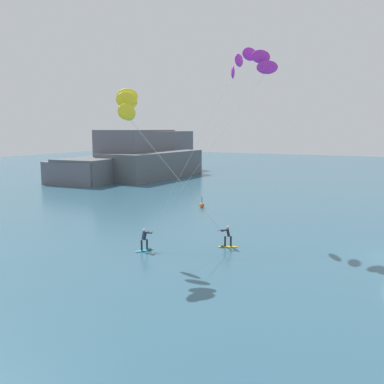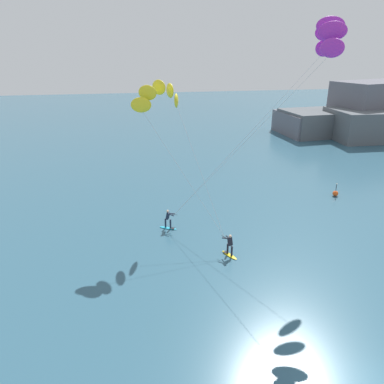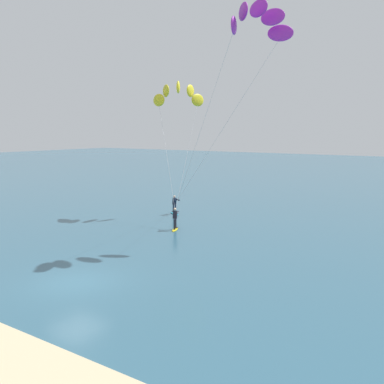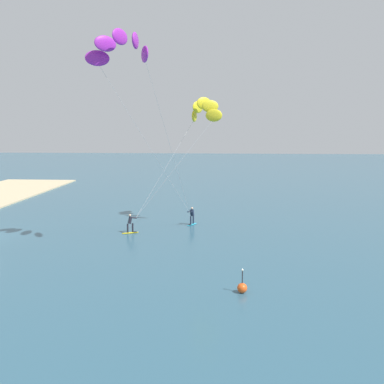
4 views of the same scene
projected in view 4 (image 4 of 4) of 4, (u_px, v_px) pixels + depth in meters
kitesurfer_nearshore at (200, 115)px, 41.82m from camera, size 6.80×8.62×11.79m
kitesurfer_mid_water at (124, 56)px, 32.08m from camera, size 12.36×7.46×15.81m
marker_buoy at (242, 288)px, 25.56m from camera, size 0.56×0.56×1.38m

